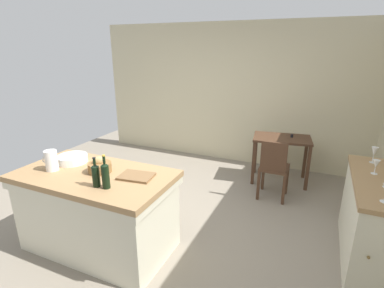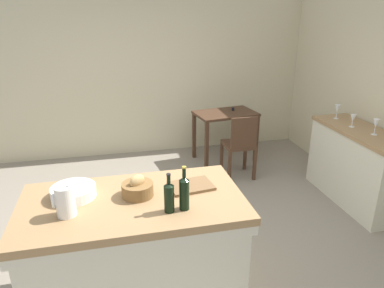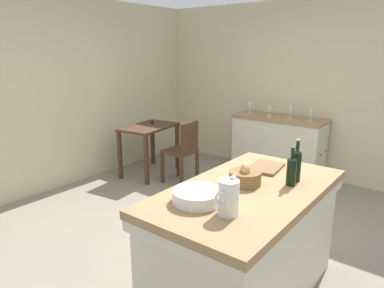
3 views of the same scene
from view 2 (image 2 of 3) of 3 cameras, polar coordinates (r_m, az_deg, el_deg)
name	(u,v)px [view 2 (image 2 of 3)]	position (r m, az deg, el deg)	size (l,w,h in m)	color
ground_plane	(179,240)	(3.83, -2.12, -15.04)	(6.76, 6.76, 0.00)	gray
wall_back	(145,72)	(5.76, -7.41, 11.24)	(5.32, 0.12, 2.60)	beige
island_table	(136,246)	(2.96, -8.94, -15.79)	(1.66, 0.91, 0.90)	#99754C
side_cabinet	(357,166)	(4.75, 24.80, -3.22)	(0.52, 1.38, 0.92)	#99754C
writing_desk	(225,120)	(5.49, 5.33, 3.76)	(0.97, 0.68, 0.82)	#472D1E
wooden_chair	(240,144)	(4.94, 7.65, -0.02)	(0.40, 0.40, 0.92)	#472D1E
pitcher	(65,201)	(2.60, -19.55, -8.51)	(0.17, 0.13, 0.26)	white
wash_bowl	(73,192)	(2.86, -18.34, -7.26)	(0.33, 0.33, 0.08)	white
bread_basket	(138,188)	(2.76, -8.66, -7.00)	(0.24, 0.24, 0.17)	brown
cutting_board	(191,186)	(2.87, -0.23, -6.69)	(0.34, 0.24, 0.02)	brown
wine_bottle_dark	(184,192)	(2.52, -1.25, -7.67)	(0.07, 0.07, 0.33)	black
wine_bottle_amber	(169,196)	(2.51, -3.67, -8.32)	(0.07, 0.07, 0.29)	black
wine_glass_left	(376,124)	(4.46, 27.21, 2.86)	(0.07, 0.07, 0.18)	white
wine_glass_middle	(353,118)	(4.65, 24.24, 3.73)	(0.07, 0.07, 0.15)	white
wine_glass_right	(337,109)	(4.92, 22.13, 5.19)	(0.07, 0.07, 0.18)	white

